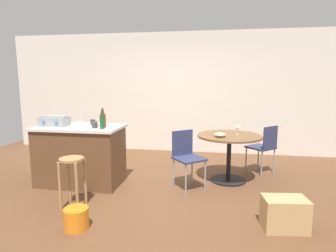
{
  "coord_description": "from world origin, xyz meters",
  "views": [
    {
      "loc": [
        0.9,
        -4.17,
        1.62
      ],
      "look_at": [
        0.12,
        0.3,
        0.9
      ],
      "focal_mm": 30.43,
      "sensor_mm": 36.0,
      "label": 1
    }
  ],
  "objects": [
    {
      "name": "bottle_2",
      "position": [
        -0.85,
        -0.04,
        1.04
      ],
      "size": [
        0.08,
        0.08,
        0.28
      ],
      "color": "maroon",
      "rests_on": "kitchen_island"
    },
    {
      "name": "dining_table",
      "position": [
        1.11,
        0.41,
        0.58
      ],
      "size": [
        1.03,
        1.03,
        0.76
      ],
      "color": "black",
      "rests_on": "ground_plane"
    },
    {
      "name": "wooden_stool",
      "position": [
        -0.91,
        -0.93,
        0.46
      ],
      "size": [
        0.3,
        0.3,
        0.65
      ],
      "color": "#A37A4C",
      "rests_on": "ground_plane"
    },
    {
      "name": "wine_glass",
      "position": [
        1.23,
        0.49,
        0.87
      ],
      "size": [
        0.07,
        0.07,
        0.14
      ],
      "color": "silver",
      "rests_on": "dining_table"
    },
    {
      "name": "folding_chair_near",
      "position": [
        1.73,
        0.91,
        0.51
      ],
      "size": [
        0.57,
        0.57,
        0.86
      ],
      "color": "navy",
      "rests_on": "ground_plane"
    },
    {
      "name": "ground_plane",
      "position": [
        0.0,
        0.0,
        0.0
      ],
      "size": [
        8.8,
        8.8,
        0.0
      ],
      "primitive_type": "plane",
      "color": "brown"
    },
    {
      "name": "bottle_0",
      "position": [
        -0.79,
        -0.15,
        1.03
      ],
      "size": [
        0.08,
        0.08,
        0.27
      ],
      "color": "#603314",
      "rests_on": "kitchen_island"
    },
    {
      "name": "toolbox",
      "position": [
        -1.58,
        -0.17,
        1.0
      ],
      "size": [
        0.42,
        0.26,
        0.16
      ],
      "color": "gray",
      "rests_on": "kitchen_island"
    },
    {
      "name": "cardboard_box",
      "position": [
        1.66,
        -1.06,
        0.18
      ],
      "size": [
        0.5,
        0.35,
        0.36
      ],
      "primitive_type": "cube",
      "rotation": [
        0.0,
        0.0,
        0.13
      ],
      "color": "tan",
      "rests_on": "ground_plane"
    },
    {
      "name": "cup_3",
      "position": [
        -1.05,
        0.03,
        0.97
      ],
      "size": [
        0.11,
        0.07,
        0.09
      ],
      "color": "#383838",
      "rests_on": "kitchen_island"
    },
    {
      "name": "plastic_bucket",
      "position": [
        -0.6,
        -1.45,
        0.12
      ],
      "size": [
        0.27,
        0.27,
        0.24
      ],
      "primitive_type": "cylinder",
      "color": "orange",
      "rests_on": "ground_plane"
    },
    {
      "name": "cup_0",
      "position": [
        -1.16,
        -0.15,
        0.97
      ],
      "size": [
        0.11,
        0.08,
        0.09
      ],
      "color": "white",
      "rests_on": "kitchen_island"
    },
    {
      "name": "back_wall",
      "position": [
        0.0,
        2.31,
        1.35
      ],
      "size": [
        8.0,
        0.1,
        2.7
      ],
      "primitive_type": "cube",
      "color": "beige",
      "rests_on": "ground_plane"
    },
    {
      "name": "cup_1",
      "position": [
        -0.89,
        -0.24,
        0.97
      ],
      "size": [
        0.12,
        0.08,
        0.08
      ],
      "color": "#383838",
      "rests_on": "kitchen_island"
    },
    {
      "name": "bottle_1",
      "position": [
        -0.75,
        -0.29,
        1.04
      ],
      "size": [
        0.06,
        0.06,
        0.28
      ],
      "color": "#194C23",
      "rests_on": "kitchen_island"
    },
    {
      "name": "cup_2",
      "position": [
        -1.26,
        0.06,
        0.98
      ],
      "size": [
        0.12,
        0.08,
        0.1
      ],
      "color": "tan",
      "rests_on": "kitchen_island"
    },
    {
      "name": "kitchen_island",
      "position": [
        -1.21,
        -0.11,
        0.47
      ],
      "size": [
        1.33,
        0.75,
        0.93
      ],
      "color": "brown",
      "rests_on": "ground_plane"
    },
    {
      "name": "folding_chair_far",
      "position": [
        0.47,
        -0.03,
        0.53
      ],
      "size": [
        0.56,
        0.56,
        0.88
      ],
      "color": "navy",
      "rests_on": "ground_plane"
    },
    {
      "name": "serving_bowl",
      "position": [
        0.95,
        0.23,
        0.8
      ],
      "size": [
        0.18,
        0.18,
        0.07
      ],
      "primitive_type": "ellipsoid",
      "color": "tan",
      "rests_on": "dining_table"
    }
  ]
}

